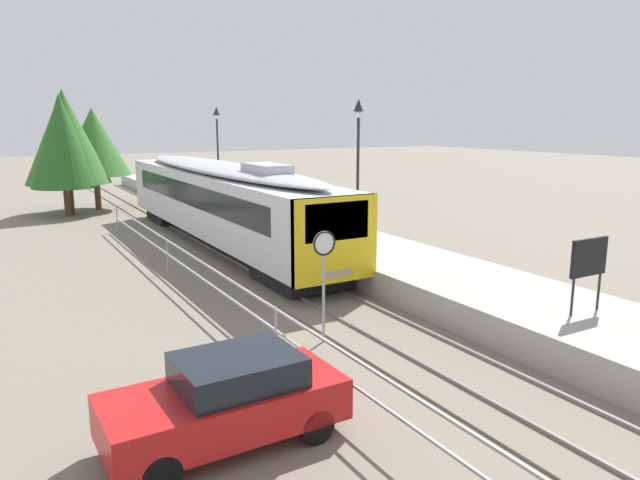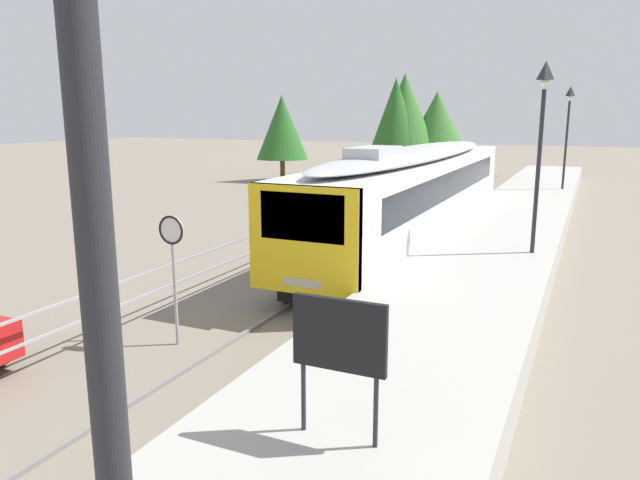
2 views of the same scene
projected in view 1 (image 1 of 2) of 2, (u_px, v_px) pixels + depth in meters
The scene contains 13 objects.
ground_plane at pixel (169, 266), 22.10m from camera, with size 160.00×160.00×0.00m, color slate.
track_rails at pixel (243, 256), 23.55m from camera, with size 3.20×60.00×0.14m.
commuter_train at pixel (222, 198), 25.03m from camera, with size 2.82×19.24×3.74m.
station_platform at pixel (313, 238), 25.05m from camera, with size 3.90×60.00×0.90m, color #A8A59E.
platform_lamp_mid_platform at pixel (358, 140), 23.63m from camera, with size 0.34×0.34×5.35m.
platform_lamp_far_end at pixel (217, 133), 37.62m from camera, with size 0.34×0.34×5.35m.
platform_notice_board at pixel (589, 260), 13.66m from camera, with size 1.20×0.08×1.80m.
speed_limit_sign at pixel (324, 259), 14.05m from camera, with size 0.61×0.10×2.81m.
carpark_fence at pixel (276, 321), 13.27m from camera, with size 0.06×36.06×1.25m.
parked_hatchback_red at pixel (228, 399), 9.80m from camera, with size 4.04×1.85×1.53m.
tree_behind_carpark at pixel (65, 137), 33.62m from camera, with size 4.72×4.72×7.18m.
tree_distant_left at pixel (62, 141), 32.84m from camera, with size 3.69×3.69×6.90m.
tree_distant_centre at pixel (94, 142), 35.41m from camera, with size 4.19×4.19×6.17m.
Camera 1 is at (-8.70, 0.54, 5.37)m, focal length 32.82 mm.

